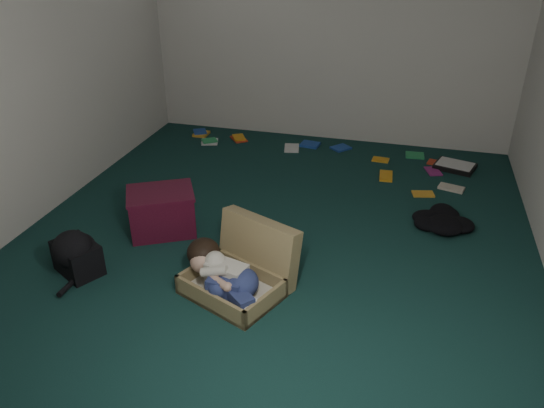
% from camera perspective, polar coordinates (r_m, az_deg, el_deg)
% --- Properties ---
extents(floor, '(4.50, 4.50, 0.00)m').
position_cam_1_polar(floor, '(4.29, 0.52, -3.22)').
color(floor, '#11312D').
rests_on(floor, ground).
extents(wall_back, '(4.50, 0.00, 4.50)m').
position_cam_1_polar(wall_back, '(5.94, 6.39, 18.92)').
color(wall_back, silver).
rests_on(wall_back, ground).
extents(wall_front, '(4.50, 0.00, 4.50)m').
position_cam_1_polar(wall_front, '(1.84, -17.38, -3.53)').
color(wall_front, silver).
rests_on(wall_front, ground).
extents(wall_left, '(0.00, 4.50, 4.50)m').
position_cam_1_polar(wall_left, '(4.69, -24.62, 14.23)').
color(wall_left, silver).
rests_on(wall_left, ground).
extents(suitcase, '(0.81, 0.80, 0.46)m').
position_cam_1_polar(suitcase, '(3.63, -3.10, -7.08)').
color(suitcase, '#968252').
rests_on(suitcase, floor).
extents(person, '(0.60, 0.51, 0.28)m').
position_cam_1_polar(person, '(3.54, -5.32, -7.42)').
color(person, beige).
rests_on(person, suitcase).
extents(maroon_bin, '(0.65, 0.60, 0.36)m').
position_cam_1_polar(maroon_bin, '(4.33, -11.76, -0.78)').
color(maroon_bin, '#4B0F23').
rests_on(maroon_bin, floor).
extents(backpack, '(0.54, 0.50, 0.25)m').
position_cam_1_polar(backpack, '(4.02, -20.21, -5.34)').
color(backpack, black).
rests_on(backpack, floor).
extents(clothing_pile, '(0.55, 0.50, 0.15)m').
position_cam_1_polar(clothing_pile, '(4.61, 18.30, -1.35)').
color(clothing_pile, black).
rests_on(clothing_pile, floor).
extents(paper_tray, '(0.45, 0.39, 0.05)m').
position_cam_1_polar(paper_tray, '(5.73, 19.08, 3.87)').
color(paper_tray, black).
rests_on(paper_tray, floor).
extents(book_scatter, '(3.00, 1.57, 0.02)m').
position_cam_1_polar(book_scatter, '(5.64, 8.20, 4.61)').
color(book_scatter, gold).
rests_on(book_scatter, floor).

